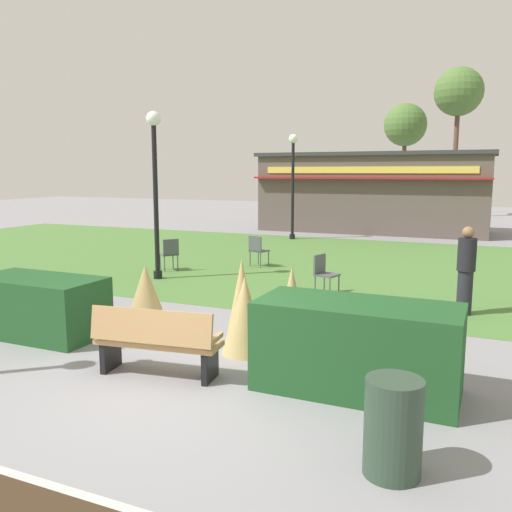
% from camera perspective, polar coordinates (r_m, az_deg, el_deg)
% --- Properties ---
extents(ground_plane, '(80.00, 80.00, 0.00)m').
position_cam_1_polar(ground_plane, '(7.04, -8.88, -13.73)').
color(ground_plane, gray).
extents(lawn_patch, '(36.00, 12.00, 0.01)m').
position_cam_1_polar(lawn_patch, '(15.91, 10.57, -0.98)').
color(lawn_patch, '#4C7A38').
rests_on(lawn_patch, ground_plane).
extents(park_bench, '(1.76, 0.75, 0.95)m').
position_cam_1_polar(park_bench, '(7.31, -10.53, -8.91)').
color(park_bench, tan).
rests_on(park_bench, ground_plane).
extents(hedge_left, '(2.21, 1.10, 0.98)m').
position_cam_1_polar(hedge_left, '(9.68, -22.05, -4.96)').
color(hedge_left, '#1E4C23').
rests_on(hedge_left, ground_plane).
extents(hedge_right, '(2.46, 1.10, 1.12)m').
position_cam_1_polar(hedge_right, '(6.84, 10.63, -9.46)').
color(hedge_right, '#1E4C23').
rests_on(hedge_right, ground_plane).
extents(ornamental_grass_behind_left, '(0.53, 0.53, 1.35)m').
position_cam_1_polar(ornamental_grass_behind_left, '(8.65, -1.51, -4.64)').
color(ornamental_grass_behind_left, tan).
rests_on(ornamental_grass_behind_left, ground_plane).
extents(ornamental_grass_behind_right, '(0.76, 0.76, 1.07)m').
position_cam_1_polar(ornamental_grass_behind_right, '(9.81, -11.59, -4.01)').
color(ornamental_grass_behind_right, tan).
rests_on(ornamental_grass_behind_right, ground_plane).
extents(ornamental_grass_behind_center, '(0.61, 0.61, 1.32)m').
position_cam_1_polar(ornamental_grass_behind_center, '(8.11, 3.78, -5.69)').
color(ornamental_grass_behind_center, tan).
rests_on(ornamental_grass_behind_center, ground_plane).
extents(ornamental_grass_behind_far, '(0.69, 0.69, 1.18)m').
position_cam_1_polar(ornamental_grass_behind_far, '(8.05, -1.18, -6.28)').
color(ornamental_grass_behind_far, tan).
rests_on(ornamental_grass_behind_far, ground_plane).
extents(lamppost_mid, '(0.36, 0.36, 4.16)m').
position_cam_1_polar(lamppost_mid, '(13.70, -10.65, 8.44)').
color(lamppost_mid, black).
rests_on(lamppost_mid, ground_plane).
extents(lamppost_far, '(0.36, 0.36, 4.16)m').
position_cam_1_polar(lamppost_far, '(21.68, 3.93, 8.70)').
color(lamppost_far, black).
rests_on(lamppost_far, ground_plane).
extents(trash_bin, '(0.52, 0.52, 0.90)m').
position_cam_1_polar(trash_bin, '(5.18, 14.33, -17.16)').
color(trash_bin, '#2D4233').
rests_on(trash_bin, ground_plane).
extents(food_kiosk, '(10.19, 4.16, 3.54)m').
position_cam_1_polar(food_kiosk, '(25.18, 12.36, 6.63)').
color(food_kiosk, '#594C47').
rests_on(food_kiosk, ground_plane).
extents(cafe_chair_west, '(0.54, 0.54, 0.89)m').
position_cam_1_polar(cafe_chair_west, '(15.39, 0.15, 0.81)').
color(cafe_chair_west, '#4C5156').
rests_on(cafe_chair_west, ground_plane).
extents(cafe_chair_east, '(0.62, 0.62, 0.89)m').
position_cam_1_polar(cafe_chair_east, '(14.91, -9.13, 0.44)').
color(cafe_chair_east, '#4C5156').
rests_on(cafe_chair_east, ground_plane).
extents(cafe_chair_center, '(0.54, 0.54, 0.89)m').
position_cam_1_polar(cafe_chair_center, '(11.99, 7.18, -1.58)').
color(cafe_chair_center, '#4C5156').
rests_on(cafe_chair_center, ground_plane).
extents(person_standing, '(0.34, 0.34, 1.69)m').
position_cam_1_polar(person_standing, '(10.91, 21.35, -1.40)').
color(person_standing, '#23232D').
rests_on(person_standing, ground_plane).
extents(parked_car_west_slot, '(4.29, 2.22, 1.20)m').
position_cam_1_polar(parked_car_west_slot, '(32.59, 8.36, 5.22)').
color(parked_car_west_slot, black).
rests_on(parked_car_west_slot, ground_plane).
extents(tree_left_bg, '(2.80, 2.80, 8.70)m').
position_cam_1_polar(tree_left_bg, '(34.73, 20.67, 15.83)').
color(tree_left_bg, brown).
rests_on(tree_left_bg, ground_plane).
extents(tree_right_bg, '(2.80, 2.80, 7.16)m').
position_cam_1_polar(tree_right_bg, '(37.91, 15.54, 13.16)').
color(tree_right_bg, brown).
rests_on(tree_right_bg, ground_plane).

